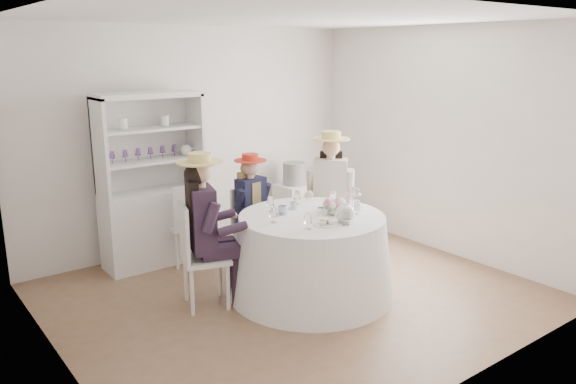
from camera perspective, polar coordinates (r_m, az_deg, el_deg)
ground at (r=5.81m, az=0.61°, el=-10.29°), size 4.50×4.50×0.00m
ceiling at (r=5.29m, az=0.69°, el=17.37°), size 4.50×4.50×0.00m
wall_back at (r=7.05m, az=-9.43°, el=5.38°), size 4.50×0.00×4.50m
wall_front at (r=4.05m, az=18.32°, el=-1.67°), size 4.50×0.00×4.50m
wall_left at (r=4.42m, az=-23.08°, el=-0.80°), size 0.00×4.50×4.50m
wall_right at (r=6.98m, az=15.44°, el=4.97°), size 0.00×4.50×4.50m
tea_table at (r=5.65m, az=2.39°, el=-6.47°), size 1.64×1.64×0.83m
hutch at (r=6.58m, az=-13.54°, el=-1.24°), size 1.18×0.47×1.97m
side_table at (r=7.66m, az=0.60°, el=-1.58°), size 0.44×0.44×0.65m
hatbox at (r=7.55m, az=0.61°, el=1.89°), size 0.32×0.32×0.30m
guest_left at (r=5.32m, az=-8.45°, el=-3.01°), size 0.61×0.57×1.50m
guest_mid at (r=6.36m, az=-3.67°, el=-1.11°), size 0.48×0.50×1.29m
guest_right at (r=6.51m, az=4.31°, el=0.36°), size 0.64×0.64×1.52m
spare_chair at (r=6.51m, az=-10.33°, el=-2.95°), size 0.42×0.42×0.96m
teacup_a at (r=5.55m, az=-0.57°, el=-1.89°), size 0.10×0.10×0.08m
teacup_b at (r=5.74m, az=0.54°, el=-1.40°), size 0.09×0.09×0.07m
teacup_c at (r=5.74m, az=3.94°, el=-1.43°), size 0.10×0.10×0.07m
flower_bowl at (r=5.58m, az=4.75°, el=-1.98°), size 0.26×0.26×0.05m
flower_arrangement at (r=5.60m, az=4.55°, el=-1.17°), size 0.21×0.21×0.08m
table_teapot at (r=5.33m, az=5.83°, el=-2.17°), size 0.26×0.18×0.19m
sandwich_plate at (r=5.24m, az=3.84°, el=-3.18°), size 0.23×0.23×0.05m
cupcake_stand at (r=5.80m, az=6.63°, el=-0.89°), size 0.22×0.22×0.21m
stemware_set at (r=5.50m, az=2.44°, el=-1.66°), size 0.92×0.92×0.15m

